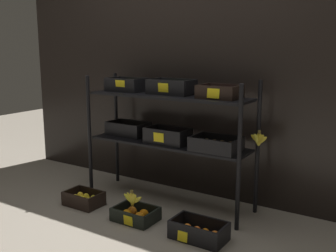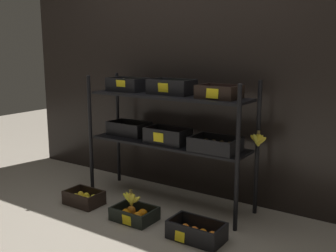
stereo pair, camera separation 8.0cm
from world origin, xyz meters
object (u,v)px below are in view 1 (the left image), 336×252
object	(u,v)px
crate_ground_lemon	(84,199)
banana_bunch_loose	(132,199)
crate_ground_orange	(136,215)
display_rack	(168,118)
crate_ground_tangerine	(199,232)

from	to	relation	value
crate_ground_lemon	banana_bunch_loose	bearing A→B (deg)	-0.61
crate_ground_orange	banana_bunch_loose	size ratio (longest dim) A/B	1.88
crate_ground_lemon	crate_ground_orange	xyz separation A→B (m)	(0.54, -0.01, -0.01)
display_rack	crate_ground_lemon	bearing A→B (deg)	-139.90
display_rack	crate_ground_tangerine	world-z (taller)	display_rack
crate_ground_orange	crate_ground_tangerine	bearing A→B (deg)	-0.90
display_rack	crate_ground_lemon	world-z (taller)	display_rack
display_rack	crate_ground_orange	distance (m)	0.82
display_rack	crate_ground_orange	bearing A→B (deg)	-89.51
display_rack	banana_bunch_loose	distance (m)	0.72
crate_ground_orange	display_rack	bearing A→B (deg)	90.49
banana_bunch_loose	crate_ground_lemon	bearing A→B (deg)	179.39
crate_ground_tangerine	banana_bunch_loose	distance (m)	0.59
crate_ground_orange	crate_ground_tangerine	world-z (taller)	crate_ground_tangerine
display_rack	crate_ground_orange	xyz separation A→B (m)	(0.00, -0.46, -0.68)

